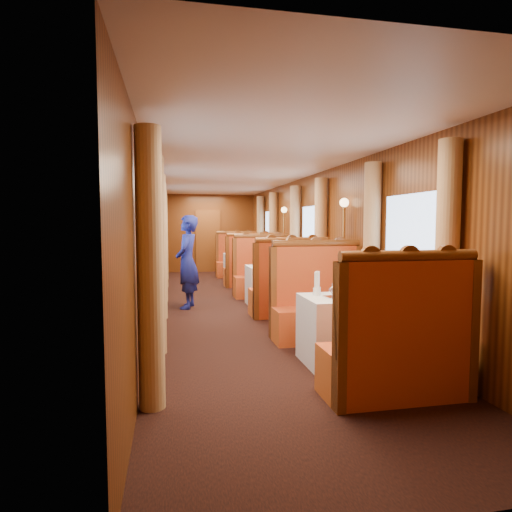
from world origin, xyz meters
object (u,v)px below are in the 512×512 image
object	(u,v)px
teapot_back	(338,290)
steward	(187,262)
teapot_left	(337,291)
banquette_near_fwd	(397,352)
table_mid	(275,285)
tea_tray	(342,297)
banquette_far_aft	(238,262)
table_near	(350,330)
banquette_mid_fwd	(289,291)
fruit_plate	(380,296)
passenger	(266,263)
banquette_near_aft	(319,308)
rose_vase_far	(245,247)
rose_vase_mid	(274,257)
banquette_mid_aft	(264,277)
banquette_far_fwd	(251,269)
table_far	(244,267)
teapot_right	(355,292)

from	to	relation	value
teapot_back	steward	xyz separation A→B (m)	(-1.53, 3.47, 0.04)
teapot_left	teapot_back	xyz separation A→B (m)	(0.07, 0.12, -0.01)
banquette_near_fwd	table_mid	world-z (taller)	banquette_near_fwd
tea_tray	steward	world-z (taller)	steward
table_mid	banquette_far_aft	distance (m)	4.51
table_near	table_mid	bearing A→B (deg)	90.00
banquette_mid_fwd	fruit_plate	size ratio (longest dim) A/B	6.65
banquette_near_fwd	passenger	distance (m)	5.27
teapot_left	passenger	bearing A→B (deg)	71.64
banquette_near_aft	banquette_mid_fwd	distance (m)	1.47
rose_vase_far	banquette_far_aft	bearing A→B (deg)	92.01
fruit_plate	tea_tray	bearing A→B (deg)	171.77
table_mid	teapot_left	xyz separation A→B (m)	(-0.20, -3.58, 0.45)
rose_vase_mid	steward	xyz separation A→B (m)	(-1.65, 0.01, -0.07)
banquette_near_fwd	rose_vase_mid	distance (m)	4.55
banquette_mid_aft	passenger	distance (m)	0.42
banquette_far_fwd	rose_vase_mid	size ratio (longest dim) A/B	3.72
teapot_back	rose_vase_far	distance (m)	6.98
table_mid	passenger	world-z (taller)	passenger
table_near	teapot_back	bearing A→B (deg)	162.29
teapot_back	banquette_far_fwd	bearing A→B (deg)	113.40
banquette_far_aft	tea_tray	size ratio (longest dim) A/B	3.94
banquette_near_aft	banquette_far_fwd	world-z (taller)	same
table_near	banquette_near_fwd	world-z (taller)	banquette_near_fwd
teapot_back	rose_vase_far	xyz separation A→B (m)	(0.16, 6.98, 0.11)
rose_vase_far	table_near	bearing A→B (deg)	-90.28
banquette_mid_aft	teapot_back	xyz separation A→B (m)	(-0.13, -4.47, 0.39)
banquette_near_aft	banquette_far_fwd	distance (m)	4.97
table_near	passenger	world-z (taller)	passenger
banquette_near_fwd	fruit_plate	distance (m)	0.99
rose_vase_far	table_far	bearing A→B (deg)	-147.69
teapot_back	teapot_left	bearing A→B (deg)	-95.06
table_far	rose_vase_mid	world-z (taller)	rose_vase_mid
teapot_right	steward	bearing A→B (deg)	95.87
tea_tray	table_far	bearing A→B (deg)	88.91
table_near	banquette_near_aft	xyz separation A→B (m)	(0.00, 1.01, 0.05)
table_mid	passenger	xyz separation A→B (m)	(-0.00, 0.74, 0.37)
banquette_far_fwd	teapot_back	bearing A→B (deg)	-91.23
teapot_back	table_near	bearing A→B (deg)	6.93
teapot_left	banquette_mid_aft	bearing A→B (deg)	71.80
passenger	banquette_near_fwd	bearing A→B (deg)	-90.00
banquette_near_fwd	rose_vase_mid	xyz separation A→B (m)	(-0.01, 4.52, 0.50)
banquette_near_fwd	banquette_far_aft	distance (m)	9.03
banquette_mid_aft	passenger	size ratio (longest dim) A/B	1.76
banquette_near_aft	teapot_left	size ratio (longest dim) A/B	7.15
teapot_right	banquette_near_fwd	bearing A→B (deg)	-108.99
banquette_far_fwd	banquette_far_aft	xyz separation A→B (m)	(0.00, 2.03, 0.00)
table_far	steward	bearing A→B (deg)	-115.45
banquette_far_fwd	teapot_back	xyz separation A→B (m)	(-0.13, -5.94, 0.39)
banquette_far_fwd	table_far	bearing A→B (deg)	90.00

